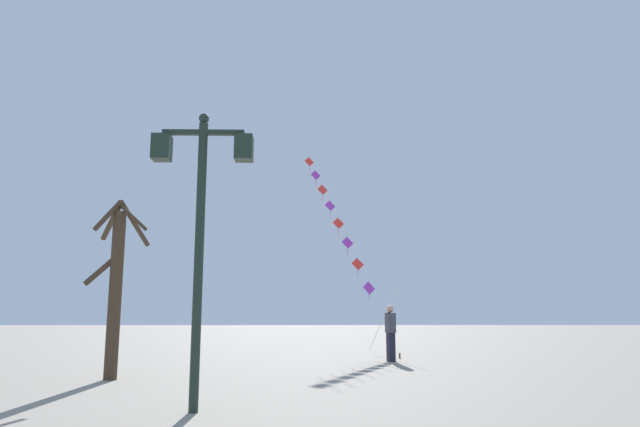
{
  "coord_description": "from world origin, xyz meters",
  "views": [
    {
      "loc": [
        -0.94,
        -0.01,
        1.36
      ],
      "look_at": [
        -0.45,
        22.51,
        5.38
      ],
      "focal_mm": 32.58,
      "sensor_mm": 36.0,
      "label": 1
    }
  ],
  "objects_px": {
    "kite_train": "(339,224)",
    "bare_tree": "(115,281)",
    "kite_flyer": "(390,332)",
    "twin_lantern_lamp_post": "(201,199)"
  },
  "relations": [
    {
      "from": "kite_flyer",
      "to": "kite_train",
      "type": "bearing_deg",
      "value": -0.93
    },
    {
      "from": "kite_flyer",
      "to": "bare_tree",
      "type": "relative_size",
      "value": 0.42
    },
    {
      "from": "kite_train",
      "to": "kite_flyer",
      "type": "relative_size",
      "value": 6.06
    },
    {
      "from": "kite_train",
      "to": "bare_tree",
      "type": "height_order",
      "value": "kite_train"
    },
    {
      "from": "kite_flyer",
      "to": "bare_tree",
      "type": "bearing_deg",
      "value": 115.72
    },
    {
      "from": "kite_train",
      "to": "bare_tree",
      "type": "bearing_deg",
      "value": -115.04
    },
    {
      "from": "kite_train",
      "to": "bare_tree",
      "type": "xyz_separation_m",
      "value": [
        -5.72,
        -12.24,
        -3.29
      ]
    },
    {
      "from": "kite_train",
      "to": "kite_flyer",
      "type": "xyz_separation_m",
      "value": [
        1.21,
        -7.16,
        -4.54
      ]
    },
    {
      "from": "twin_lantern_lamp_post",
      "to": "kite_train",
      "type": "relative_size",
      "value": 0.44
    },
    {
      "from": "twin_lantern_lamp_post",
      "to": "kite_flyer",
      "type": "bearing_deg",
      "value": 66.16
    }
  ]
}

